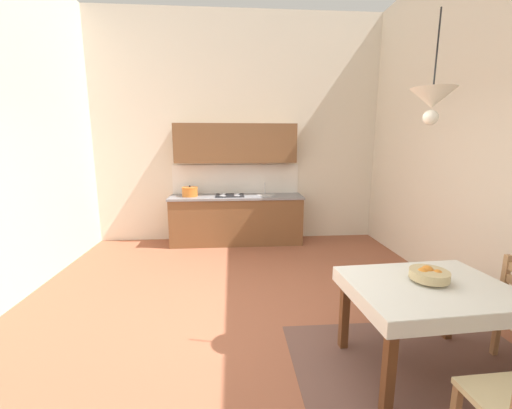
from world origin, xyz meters
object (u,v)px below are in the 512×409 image
kitchen_cabinetry (236,198)px  dining_table (428,301)px  fruit_bowl (429,275)px  pendant_lamp (432,99)px

kitchen_cabinetry → dining_table: bearing=-67.9°
kitchen_cabinetry → fruit_bowl: 3.87m
kitchen_cabinetry → dining_table: size_ratio=1.89×
kitchen_cabinetry → pendant_lamp: bearing=-68.2°
fruit_bowl → dining_table: bearing=-113.8°
fruit_bowl → pendant_lamp: pendant_lamp is taller
fruit_bowl → pendant_lamp: size_ratio=0.37×
kitchen_cabinetry → fruit_bowl: kitchen_cabinetry is taller
fruit_bowl → pendant_lamp: bearing=149.4°
fruit_bowl → pendant_lamp: (-0.09, 0.05, 1.36)m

